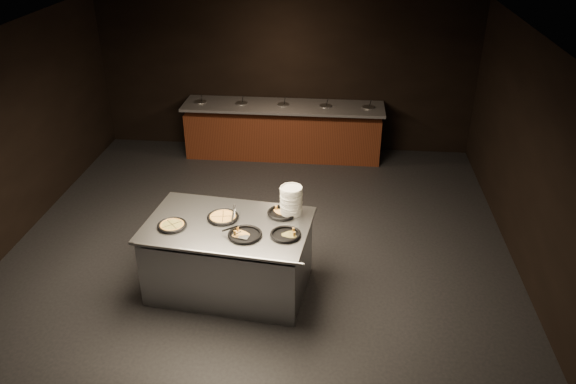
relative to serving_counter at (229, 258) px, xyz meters
name	(u,v)px	position (x,y,z in m)	size (l,w,h in m)	color
room	(253,167)	(0.25, 0.54, 1.00)	(7.02, 8.02, 2.92)	black
salad_bar	(283,134)	(0.25, 4.10, -0.01)	(3.70, 0.83, 1.18)	#5C2815
serving_counter	(229,258)	(0.00, 0.00, 0.00)	(2.09, 1.47, 0.95)	#B7BABF
plate_stack	(291,201)	(0.74, 0.32, 0.67)	(0.27, 0.27, 0.36)	white
pan_veggie_whole	(172,225)	(-0.64, -0.13, 0.51)	(0.35, 0.35, 0.04)	black
pan_cheese_whole	(223,217)	(-0.08, 0.12, 0.51)	(0.39, 0.39, 0.04)	black
pan_cheese_slices_a	(282,213)	(0.63, 0.29, 0.51)	(0.37, 0.37, 0.04)	black
pan_cheese_slices_b	(245,234)	(0.26, -0.24, 0.51)	(0.40, 0.40, 0.04)	black
pan_veggie_slices	(286,234)	(0.72, -0.20, 0.51)	(0.36, 0.36, 0.04)	black
server_left	(234,213)	(0.06, 0.11, 0.57)	(0.10, 0.34, 0.16)	#B7BABF
server_right	(234,231)	(0.14, -0.28, 0.57)	(0.33, 0.13, 0.16)	#B7BABF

